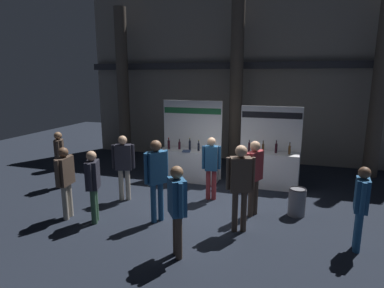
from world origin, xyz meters
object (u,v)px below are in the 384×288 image
object	(u,v)px
visitor_2	(60,155)
visitor_8	(123,162)
exhibitor_booth_0	(189,161)
visitor_7	(361,202)
visitor_5	(254,171)
visitor_1	(211,163)
visitor_9	(177,203)
visitor_0	(156,173)
visitor_6	(65,177)
exhibitor_booth_1	(268,166)
visitor_4	(93,180)
trash_bin	(297,202)
visitor_3	(240,180)

from	to	relation	value
visitor_2	visitor_8	distance (m)	2.26
exhibitor_booth_0	visitor_2	bearing A→B (deg)	-151.96
visitor_2	visitor_7	bearing A→B (deg)	-130.16
visitor_2	visitor_5	xyz separation A→B (m)	(5.55, -0.27, 0.10)
visitor_1	visitor_9	xyz separation A→B (m)	(0.09, -2.83, 0.04)
visitor_0	visitor_1	bearing A→B (deg)	-171.56
visitor_5	visitor_6	xyz separation A→B (m)	(-4.01, -1.41, -0.07)
exhibitor_booth_1	visitor_1	size ratio (longest dim) A/B	1.40
exhibitor_booth_1	visitor_4	world-z (taller)	exhibitor_booth_1
visitor_4	visitor_8	distance (m)	1.36
exhibitor_booth_0	visitor_4	xyz separation A→B (m)	(-1.09, -3.46, 0.37)
exhibitor_booth_1	trash_bin	xyz separation A→B (m)	(0.80, -1.86, -0.28)
visitor_4	visitor_5	world-z (taller)	visitor_5
visitor_4	visitor_8	size ratio (longest dim) A/B	0.95
visitor_7	visitor_9	xyz separation A→B (m)	(-3.11, -1.20, 0.06)
visitor_4	visitor_3	bearing A→B (deg)	77.95
visitor_6	visitor_8	size ratio (longest dim) A/B	0.96
exhibitor_booth_0	visitor_1	size ratio (longest dim) A/B	1.47
visitor_1	visitor_2	distance (m)	4.40
visitor_4	visitor_9	distance (m)	2.35
exhibitor_booth_1	visitor_6	xyz separation A→B (m)	(-4.19, -3.57, 0.38)
exhibitor_booth_1	visitor_8	size ratio (longest dim) A/B	1.36
visitor_2	visitor_6	distance (m)	2.28
visitor_7	visitor_4	bearing A→B (deg)	100.67
exhibitor_booth_0	visitor_8	distance (m)	2.41
visitor_8	exhibitor_booth_0	bearing A→B (deg)	40.82
visitor_6	visitor_9	bearing A→B (deg)	68.02
exhibitor_booth_0	visitor_5	size ratio (longest dim) A/B	1.39
visitor_6	visitor_3	bearing A→B (deg)	90.26
visitor_2	visitor_4	world-z (taller)	visitor_2
exhibitor_booth_1	visitor_2	bearing A→B (deg)	-161.81
visitor_0	visitor_4	world-z (taller)	visitor_0
exhibitor_booth_0	visitor_0	xyz separation A→B (m)	(0.22, -3.02, 0.52)
exhibitor_booth_0	visitor_8	size ratio (longest dim) A/B	1.43
exhibitor_booth_0	visitor_1	world-z (taller)	exhibitor_booth_0
trash_bin	visitor_4	bearing A→B (deg)	-158.33
exhibitor_booth_1	visitor_4	bearing A→B (deg)	-134.32
exhibitor_booth_1	visitor_5	world-z (taller)	exhibitor_booth_1
visitor_3	visitor_4	size ratio (longest dim) A/B	1.14
exhibitor_booth_0	trash_bin	xyz separation A→B (m)	(3.18, -1.76, -0.27)
exhibitor_booth_1	visitor_0	bearing A→B (deg)	-124.84
visitor_0	exhibitor_booth_0	bearing A→B (deg)	-140.56
visitor_7	visitor_9	size ratio (longest dim) A/B	0.95
exhibitor_booth_1	visitor_7	world-z (taller)	exhibitor_booth_1
exhibitor_booth_1	visitor_9	world-z (taller)	exhibitor_booth_1
visitor_3	trash_bin	bearing A→B (deg)	27.00
visitor_5	visitor_9	size ratio (longest dim) A/B	1.05
visitor_2	visitor_0	bearing A→B (deg)	-140.01
visitor_1	visitor_0	bearing A→B (deg)	50.48
exhibitor_booth_0	visitor_2	world-z (taller)	exhibitor_booth_0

